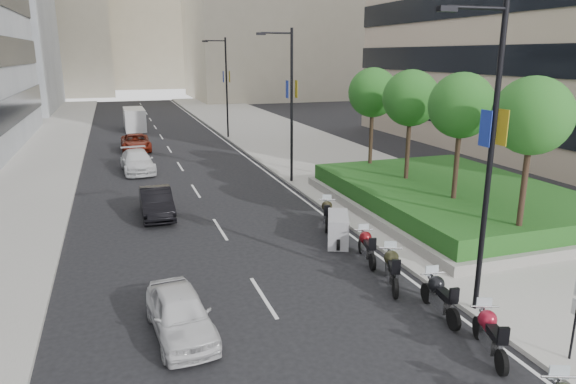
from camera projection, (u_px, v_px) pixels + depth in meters
name	position (u px, v px, depth m)	size (l,w,h in m)	color
ground	(361.00, 356.00, 13.30)	(160.00, 160.00, 0.00)	black
sidewalk_right	(298.00, 145.00, 43.51)	(10.00, 100.00, 0.15)	#9E9B93
sidewalk_left	(24.00, 161.00, 37.01)	(8.00, 100.00, 0.15)	#9E9B93
lane_edge	(237.00, 150.00, 41.89)	(0.12, 100.00, 0.01)	silver
lane_centre	(172.00, 154.00, 40.28)	(0.12, 100.00, 0.01)	silver
building_cream_left	(33.00, 1.00, 94.79)	(26.00, 24.00, 34.00)	#B7AD93
building_cream_centre	(139.00, 3.00, 118.75)	(30.00, 24.00, 38.00)	#B7AD93
planter	(452.00, 204.00, 25.45)	(10.00, 14.00, 0.40)	gray
hedge	(453.00, 193.00, 25.29)	(9.40, 13.40, 0.80)	#154B1A
tree_0	(532.00, 116.00, 18.18)	(2.80, 2.80, 6.30)	#332319
tree_1	(461.00, 106.00, 21.84)	(2.80, 2.80, 6.30)	#332319
tree_2	(411.00, 99.00, 25.50)	(2.80, 2.80, 6.30)	#332319
tree_3	(373.00, 93.00, 29.16)	(2.80, 2.80, 6.30)	#332319
lamp_post_0	(487.00, 147.00, 14.18)	(2.34, 0.45, 9.00)	black
lamp_post_1	(289.00, 99.00, 29.73)	(2.34, 0.45, 9.00)	black
lamp_post_2	(225.00, 83.00, 46.20)	(2.34, 0.45, 9.00)	black
motorcycle_1	(490.00, 334.00, 13.20)	(0.99, 2.18, 1.13)	black
motorcycle_2	(440.00, 296.00, 15.22)	(0.77, 2.30, 1.15)	black
motorcycle_3	(392.00, 268.00, 17.16)	(1.08, 2.23, 1.17)	black
motorcycle_4	(367.00, 246.00, 19.24)	(0.78, 2.18, 1.10)	black
motorcycle_5	(338.00, 229.00, 21.04)	(1.54, 2.18, 1.23)	black
motorcycle_6	(327.00, 213.00, 23.17)	(1.06, 2.14, 1.13)	black
car_a	(180.00, 314.00, 14.13)	(1.53, 3.80, 1.29)	silver
car_b	(156.00, 203.00, 24.59)	(1.44, 4.13, 1.36)	black
car_c	(137.00, 161.00, 33.93)	(1.96, 4.83, 1.40)	silver
car_d	(136.00, 142.00, 41.37)	(2.22, 4.82, 1.34)	maroon
delivery_van	(135.00, 120.00, 52.48)	(2.04, 5.24, 2.19)	silver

